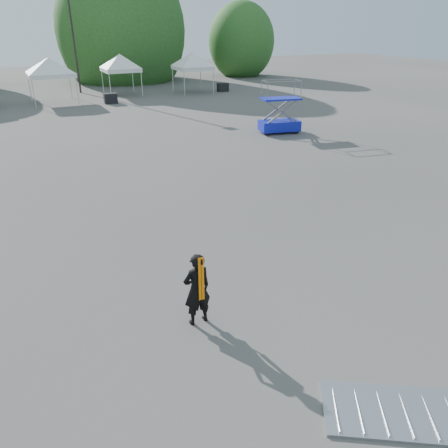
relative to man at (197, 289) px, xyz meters
name	(u,v)px	position (x,y,z in m)	size (l,w,h in m)	color
ground	(189,262)	(0.80, 2.44, -0.83)	(120.00, 120.00, 0.00)	#474442
light_pole_east	(72,24)	(3.80, 34.44, 4.69)	(0.60, 0.25, 9.80)	black
tree_mid_e	(121,31)	(9.80, 41.44, 4.01)	(5.12, 5.12, 7.79)	#382314
tree_far_e	(241,42)	(22.80, 39.44, 2.80)	(3.84, 3.84, 5.84)	#382314
tent_e	(49,61)	(1.05, 29.94, 2.23)	(4.65, 4.65, 3.88)	silver
tent_f	(120,57)	(6.75, 31.20, 2.23)	(4.03, 4.03, 3.88)	silver
tent_g	(192,56)	(12.72, 29.92, 2.23)	(4.11, 4.11, 3.88)	silver
man	(197,289)	(0.00, 0.00, 0.00)	(0.63, 0.43, 1.65)	black
scissor_lift	(280,107)	(11.11, 13.72, 0.62)	(2.41, 1.56, 2.88)	#0B1B92
barrier_mid	(394,412)	(1.90, -3.66, -0.79)	(2.56, 2.21, 0.07)	#A1A4A9
crate_mid	(110,98)	(4.88, 27.79, -0.45)	(0.97, 0.76, 0.76)	black
crate_east	(223,87)	(15.41, 29.41, -0.47)	(0.92, 0.72, 0.72)	black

